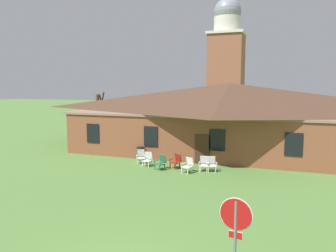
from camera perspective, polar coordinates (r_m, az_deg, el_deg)
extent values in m
cube|color=brown|center=(27.69, 10.51, -1.14)|extent=(24.61, 10.00, 3.20)
cube|color=#926D5E|center=(27.50, 10.59, 2.33)|extent=(25.10, 10.20, 0.16)
pyramid|color=#4C3323|center=(27.43, 10.65, 4.93)|extent=(25.59, 10.40, 2.34)
cube|color=black|center=(26.42, -12.92, -1.24)|extent=(1.10, 0.06, 1.50)
cube|color=black|center=(24.17, -3.01, -1.84)|extent=(1.10, 0.06, 1.50)
cube|color=black|center=(22.76, 8.53, -2.46)|extent=(1.10, 0.06, 1.50)
cube|color=black|center=(22.38, 21.01, -3.02)|extent=(1.10, 0.06, 1.50)
cube|color=#422819|center=(23.10, 6.02, -4.07)|extent=(1.10, 0.06, 2.10)
cube|color=#93563D|center=(49.16, 10.06, 7.94)|extent=(4.80, 4.80, 12.67)
cube|color=silver|center=(49.70, 10.23, 15.47)|extent=(5.18, 5.18, 0.36)
cylinder|color=silver|center=(49.90, 10.26, 16.92)|extent=(3.80, 3.80, 2.20)
sphere|color=gray|center=(50.24, 10.31, 18.92)|extent=(3.88, 3.88, 3.88)
cylinder|color=white|center=(8.18, 11.74, -14.77)|extent=(0.80, 0.15, 0.81)
cylinder|color=#B71414|center=(8.16, 11.69, -14.83)|extent=(0.75, 0.14, 0.76)
cube|color=#B71414|center=(8.37, 11.61, -18.11)|extent=(0.32, 0.08, 0.16)
cube|color=white|center=(8.39, 11.64, -18.07)|extent=(0.34, 0.07, 0.18)
cube|color=white|center=(23.18, -4.18, -6.21)|extent=(0.07, 0.07, 0.36)
cube|color=white|center=(23.20, -5.32, -6.21)|extent=(0.07, 0.07, 0.36)
cube|color=white|center=(23.61, -4.15, -5.96)|extent=(0.07, 0.07, 0.36)
cube|color=white|center=(23.63, -5.26, -5.96)|extent=(0.07, 0.07, 0.36)
cube|color=white|center=(23.36, -4.73, -5.60)|extent=(0.70, 0.68, 0.05)
cube|color=white|center=(23.60, -4.71, -4.72)|extent=(0.55, 0.37, 0.54)
cube|color=white|center=(23.29, -4.02, -5.14)|extent=(0.23, 0.46, 0.03)
cube|color=white|center=(23.15, -4.03, -5.49)|extent=(0.05, 0.05, 0.22)
cube|color=white|center=(23.31, -5.45, -5.14)|extent=(0.23, 0.46, 0.03)
cube|color=white|center=(23.18, -5.47, -5.49)|extent=(0.05, 0.05, 0.22)
cube|color=white|center=(22.30, -3.40, -6.74)|extent=(0.05, 0.05, 0.36)
cube|color=white|center=(22.49, -4.47, -6.63)|extent=(0.05, 0.05, 0.36)
cube|color=white|center=(22.69, -2.93, -6.49)|extent=(0.05, 0.05, 0.36)
cube|color=white|center=(22.88, -3.98, -6.39)|extent=(0.05, 0.05, 0.36)
cube|color=white|center=(22.54, -3.70, -6.05)|extent=(0.56, 0.54, 0.05)
cube|color=white|center=(22.75, -3.37, -5.15)|extent=(0.52, 0.21, 0.54)
cube|color=white|center=(22.36, -3.05, -5.64)|extent=(0.08, 0.47, 0.03)
cube|color=white|center=(22.24, -3.22, -6.00)|extent=(0.04, 0.04, 0.22)
cube|color=white|center=(22.60, -4.39, -5.52)|extent=(0.08, 0.47, 0.03)
cube|color=white|center=(22.48, -4.57, -5.87)|extent=(0.04, 0.04, 0.22)
cube|color=#28704C|center=(21.32, -1.45, -7.38)|extent=(0.07, 0.07, 0.36)
cube|color=#28704C|center=(21.63, -2.32, -7.16)|extent=(0.07, 0.07, 0.36)
cube|color=#28704C|center=(21.63, -0.62, -7.16)|extent=(0.07, 0.07, 0.36)
cube|color=#28704C|center=(21.94, -1.49, -6.96)|extent=(0.07, 0.07, 0.36)
cube|color=#28704C|center=(21.58, -1.47, -6.64)|extent=(0.70, 0.69, 0.05)
cube|color=#28704C|center=(21.73, -0.90, -5.73)|extent=(0.55, 0.38, 0.54)
cube|color=#28704C|center=(21.32, -0.96, -6.27)|extent=(0.24, 0.45, 0.03)
cube|color=#28704C|center=(21.23, -1.26, -6.63)|extent=(0.05, 0.05, 0.22)
cube|color=#28704C|center=(21.72, -2.06, -6.02)|extent=(0.24, 0.45, 0.03)
cube|color=#28704C|center=(21.63, -2.36, -6.37)|extent=(0.05, 0.05, 0.22)
cube|color=maroon|center=(21.69, 1.25, -7.12)|extent=(0.07, 0.07, 0.36)
cube|color=maroon|center=(21.99, 0.37, -6.92)|extent=(0.07, 0.07, 0.36)
cube|color=maroon|center=(22.00, 2.04, -6.92)|extent=(0.07, 0.07, 0.36)
cube|color=maroon|center=(22.30, 1.16, -6.72)|extent=(0.07, 0.07, 0.36)
cube|color=maroon|center=(21.95, 1.21, -6.40)|extent=(0.71, 0.70, 0.05)
cube|color=maroon|center=(22.10, 1.76, -5.51)|extent=(0.55, 0.39, 0.54)
cube|color=maroon|center=(21.70, 1.74, -6.03)|extent=(0.25, 0.45, 0.03)
cube|color=maroon|center=(21.61, 1.44, -6.39)|extent=(0.05, 0.05, 0.22)
cube|color=maroon|center=(22.08, 0.62, -5.80)|extent=(0.25, 0.45, 0.03)
cube|color=maroon|center=(21.99, 0.33, -6.14)|extent=(0.05, 0.05, 0.22)
cube|color=silver|center=(20.60, 3.45, -7.91)|extent=(0.06, 0.06, 0.36)
cube|color=silver|center=(20.86, 2.43, -7.70)|extent=(0.06, 0.06, 0.36)
cube|color=silver|center=(20.94, 4.18, -7.66)|extent=(0.06, 0.06, 0.36)
cube|color=silver|center=(21.20, 3.17, -7.46)|extent=(0.06, 0.06, 0.36)
cube|color=silver|center=(20.85, 3.32, -7.14)|extent=(0.69, 0.68, 0.05)
cube|color=silver|center=(21.02, 3.83, -6.18)|extent=(0.55, 0.36, 0.54)
cube|color=silver|center=(20.62, 3.93, -6.74)|extent=(0.22, 0.46, 0.03)
cube|color=silver|center=(20.52, 3.66, -7.13)|extent=(0.05, 0.05, 0.22)
cube|color=silver|center=(20.96, 2.65, -6.51)|extent=(0.22, 0.46, 0.03)
cube|color=silver|center=(20.86, 2.37, -6.88)|extent=(0.05, 0.05, 0.22)
cube|color=silver|center=(21.13, 6.79, -7.56)|extent=(0.06, 0.06, 0.36)
cube|color=silver|center=(21.17, 5.54, -7.51)|extent=(0.06, 0.06, 0.36)
cube|color=silver|center=(21.56, 6.89, -7.26)|extent=(0.06, 0.06, 0.36)
cube|color=silver|center=(21.59, 5.66, -7.22)|extent=(0.06, 0.06, 0.36)
cube|color=silver|center=(21.31, 6.23, -6.85)|extent=(0.61, 0.59, 0.05)
cube|color=silver|center=(21.54, 6.31, -5.88)|extent=(0.53, 0.26, 0.54)
cube|color=silver|center=(21.22, 7.02, -6.38)|extent=(0.13, 0.47, 0.03)
cube|color=silver|center=(21.09, 6.98, -6.77)|extent=(0.05, 0.05, 0.22)
cube|color=silver|center=(21.27, 5.45, -6.33)|extent=(0.13, 0.47, 0.03)
cube|color=silver|center=(21.14, 5.40, -6.72)|extent=(0.05, 0.05, 0.22)
cube|color=silver|center=(21.19, 8.29, -7.54)|extent=(0.06, 0.06, 0.36)
cube|color=silver|center=(21.13, 7.04, -7.56)|extent=(0.06, 0.06, 0.36)
cube|color=silver|center=(21.61, 8.14, -7.25)|extent=(0.06, 0.06, 0.36)
cube|color=silver|center=(21.56, 6.92, -7.26)|extent=(0.06, 0.06, 0.36)
cube|color=silver|center=(21.32, 7.61, -6.87)|extent=(0.68, 0.66, 0.05)
cube|color=silver|center=(21.55, 7.52, -5.89)|extent=(0.55, 0.34, 0.54)
cube|color=silver|center=(21.29, 8.40, -6.36)|extent=(0.21, 0.46, 0.03)
cube|color=silver|center=(21.16, 8.45, -6.75)|extent=(0.05, 0.05, 0.22)
cube|color=silver|center=(21.22, 6.84, -6.38)|extent=(0.21, 0.46, 0.03)
cube|color=silver|center=(21.09, 6.88, -6.77)|extent=(0.05, 0.05, 0.22)
cylinder|color=brown|center=(36.32, -12.09, 1.86)|extent=(0.36, 0.36, 4.59)
cylinder|color=brown|center=(36.37, -11.34, 4.47)|extent=(1.02, 0.94, 1.80)
cylinder|color=brown|center=(35.71, -11.31, 4.20)|extent=(0.51, 1.58, 1.67)
cylinder|color=brown|center=(36.07, -11.62, 4.57)|extent=(0.30, 0.89, 1.24)
cylinder|color=#335638|center=(24.45, -4.84, -4.87)|extent=(0.52, 0.52, 0.90)
cylinder|color=black|center=(24.35, -4.85, -3.74)|extent=(0.56, 0.56, 0.08)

